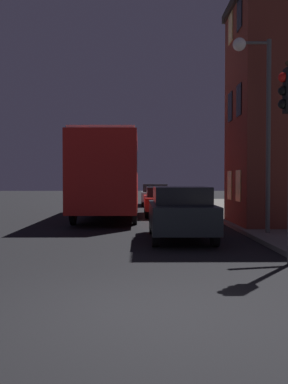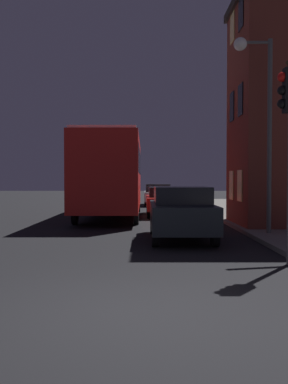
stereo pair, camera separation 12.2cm
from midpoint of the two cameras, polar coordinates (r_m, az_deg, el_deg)
name	(u,v)px [view 1 (the left image)]	position (r m, az deg, el deg)	size (l,w,h in m)	color
ground_plane	(136,313)	(5.81, -1.74, -15.82)	(120.00, 120.00, 0.00)	black
streetlamp	(258,101)	(13.61, 14.68, 11.61)	(1.17, 0.40, 5.88)	#4C4C4C
bus	(110,170)	(19.75, -4.80, 2.92)	(2.59, 9.74, 3.66)	red
car_near_lane	(180,212)	(12.37, 4.59, -2.65)	(1.72, 4.02, 1.54)	black
car_mid_lane	(163,200)	(20.61, 2.44, -1.08)	(1.83, 4.40, 1.39)	#B21E19
car_far_lane	(155,194)	(28.78, 1.31, -0.28)	(1.79, 4.22, 1.45)	#B7BABF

